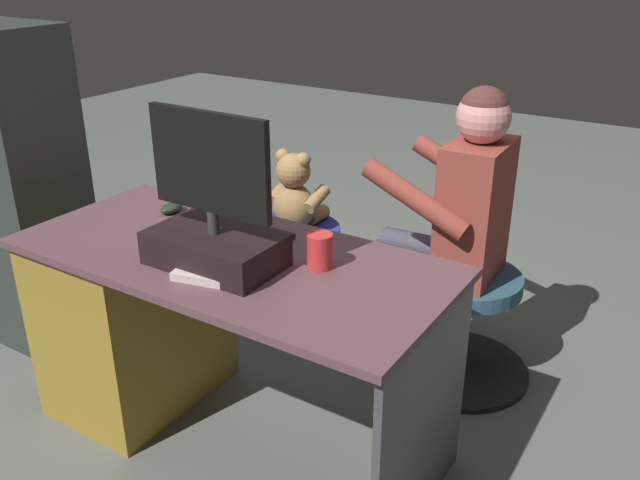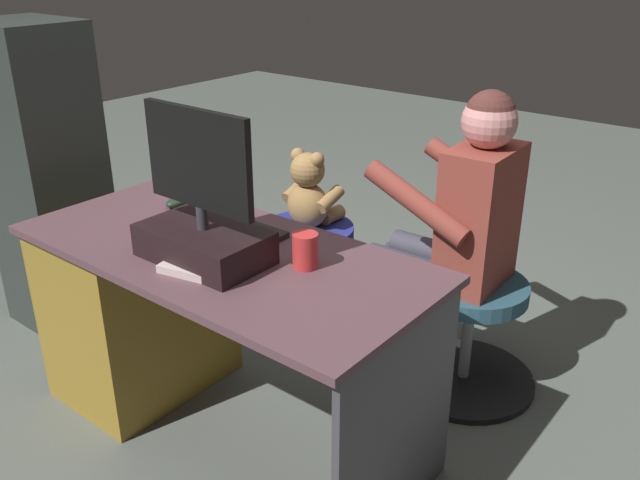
{
  "view_description": "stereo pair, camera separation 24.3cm",
  "coord_description": "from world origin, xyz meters",
  "px_view_note": "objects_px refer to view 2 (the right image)",
  "views": [
    {
      "loc": [
        -1.27,
        1.86,
        1.62
      ],
      "look_at": [
        -0.08,
        -0.01,
        0.63
      ],
      "focal_mm": 37.8,
      "sensor_mm": 36.0,
      "label": 1
    },
    {
      "loc": [
        -1.47,
        1.72,
        1.62
      ],
      "look_at": [
        -0.08,
        -0.01,
        0.63
      ],
      "focal_mm": 37.8,
      "sensor_mm": 36.0,
      "label": 2
    }
  ],
  "objects_px": {
    "cup": "(305,251)",
    "computer_mouse": "(177,202)",
    "office_chair_teddy": "(308,265)",
    "tv_remote": "(180,223)",
    "visitor_chair": "(468,328)",
    "teddy_bear": "(310,193)",
    "desk": "(156,304)",
    "keyboard": "(230,226)",
    "person": "(457,218)",
    "monitor": "(203,223)"
  },
  "relations": [
    {
      "from": "cup",
      "to": "person",
      "type": "distance_m",
      "value": 0.74
    },
    {
      "from": "computer_mouse",
      "to": "teddy_bear",
      "type": "relative_size",
      "value": 0.27
    },
    {
      "from": "monitor",
      "to": "computer_mouse",
      "type": "xyz_separation_m",
      "value": [
        0.42,
        -0.24,
        -0.1
      ]
    },
    {
      "from": "monitor",
      "to": "person",
      "type": "relative_size",
      "value": 0.4
    },
    {
      "from": "teddy_bear",
      "to": "tv_remote",
      "type": "bearing_deg",
      "value": 94.63
    },
    {
      "from": "teddy_bear",
      "to": "visitor_chair",
      "type": "distance_m",
      "value": 0.9
    },
    {
      "from": "teddy_bear",
      "to": "office_chair_teddy",
      "type": "bearing_deg",
      "value": 90.0
    },
    {
      "from": "office_chair_teddy",
      "to": "tv_remote",
      "type": "bearing_deg",
      "value": 94.71
    },
    {
      "from": "office_chair_teddy",
      "to": "teddy_bear",
      "type": "bearing_deg",
      "value": -90.0
    },
    {
      "from": "cup",
      "to": "person",
      "type": "height_order",
      "value": "person"
    },
    {
      "from": "desk",
      "to": "cup",
      "type": "xyz_separation_m",
      "value": [
        -0.67,
        -0.07,
        0.39
      ]
    },
    {
      "from": "cup",
      "to": "teddy_bear",
      "type": "relative_size",
      "value": 0.31
    },
    {
      "from": "computer_mouse",
      "to": "tv_remote",
      "type": "xyz_separation_m",
      "value": [
        -0.15,
        0.11,
        -0.01
      ]
    },
    {
      "from": "teddy_bear",
      "to": "person",
      "type": "relative_size",
      "value": 0.3
    },
    {
      "from": "cup",
      "to": "visitor_chair",
      "type": "distance_m",
      "value": 0.92
    },
    {
      "from": "teddy_bear",
      "to": "person",
      "type": "height_order",
      "value": "person"
    },
    {
      "from": "monitor",
      "to": "person",
      "type": "bearing_deg",
      "value": -115.04
    },
    {
      "from": "keyboard",
      "to": "person",
      "type": "height_order",
      "value": "person"
    },
    {
      "from": "monitor",
      "to": "office_chair_teddy",
      "type": "height_order",
      "value": "monitor"
    },
    {
      "from": "tv_remote",
      "to": "office_chair_teddy",
      "type": "distance_m",
      "value": 0.9
    },
    {
      "from": "desk",
      "to": "monitor",
      "type": "distance_m",
      "value": 0.6
    },
    {
      "from": "tv_remote",
      "to": "monitor",
      "type": "bearing_deg",
      "value": 158.86
    },
    {
      "from": "cup",
      "to": "teddy_bear",
      "type": "distance_m",
      "value": 0.98
    },
    {
      "from": "keyboard",
      "to": "person",
      "type": "relative_size",
      "value": 0.36
    },
    {
      "from": "cup",
      "to": "visitor_chair",
      "type": "bearing_deg",
      "value": -107.09
    },
    {
      "from": "tv_remote",
      "to": "office_chair_teddy",
      "type": "relative_size",
      "value": 0.29
    },
    {
      "from": "cup",
      "to": "computer_mouse",
      "type": "bearing_deg",
      "value": -7.43
    },
    {
      "from": "computer_mouse",
      "to": "cup",
      "type": "bearing_deg",
      "value": 172.57
    },
    {
      "from": "desk",
      "to": "visitor_chair",
      "type": "height_order",
      "value": "desk"
    },
    {
      "from": "keyboard",
      "to": "teddy_bear",
      "type": "distance_m",
      "value": 0.74
    },
    {
      "from": "computer_mouse",
      "to": "tv_remote",
      "type": "bearing_deg",
      "value": 142.2
    },
    {
      "from": "computer_mouse",
      "to": "visitor_chair",
      "type": "bearing_deg",
      "value": -145.56
    },
    {
      "from": "keyboard",
      "to": "cup",
      "type": "relative_size",
      "value": 3.88
    },
    {
      "from": "computer_mouse",
      "to": "visitor_chair",
      "type": "xyz_separation_m",
      "value": [
        -0.91,
        -0.63,
        -0.49
      ]
    },
    {
      "from": "tv_remote",
      "to": "teddy_bear",
      "type": "height_order",
      "value": "teddy_bear"
    },
    {
      "from": "keyboard",
      "to": "teddy_bear",
      "type": "bearing_deg",
      "value": -72.54
    },
    {
      "from": "office_chair_teddy",
      "to": "cup",
      "type": "bearing_deg",
      "value": 129.26
    },
    {
      "from": "computer_mouse",
      "to": "person",
      "type": "height_order",
      "value": "person"
    },
    {
      "from": "tv_remote",
      "to": "person",
      "type": "height_order",
      "value": "person"
    },
    {
      "from": "monitor",
      "to": "keyboard",
      "type": "relative_size",
      "value": 1.12
    },
    {
      "from": "office_chair_teddy",
      "to": "teddy_bear",
      "type": "xyz_separation_m",
      "value": [
        0.0,
        -0.01,
        0.35
      ]
    },
    {
      "from": "tv_remote",
      "to": "visitor_chair",
      "type": "xyz_separation_m",
      "value": [
        -0.76,
        -0.74,
        -0.48
      ]
    },
    {
      "from": "desk",
      "to": "visitor_chair",
      "type": "xyz_separation_m",
      "value": [
        -0.89,
        -0.79,
        -0.14
      ]
    },
    {
      "from": "visitor_chair",
      "to": "person",
      "type": "xyz_separation_m",
      "value": [
        0.09,
        -0.0,
        0.44
      ]
    },
    {
      "from": "visitor_chair",
      "to": "keyboard",
      "type": "bearing_deg",
      "value": 46.83
    },
    {
      "from": "person",
      "to": "office_chair_teddy",
      "type": "bearing_deg",
      "value": -1.92
    },
    {
      "from": "desk",
      "to": "keyboard",
      "type": "xyz_separation_m",
      "value": [
        -0.28,
        -0.13,
        0.34
      ]
    },
    {
      "from": "computer_mouse",
      "to": "tv_remote",
      "type": "relative_size",
      "value": 0.64
    },
    {
      "from": "visitor_chair",
      "to": "computer_mouse",
      "type": "bearing_deg",
      "value": 34.44
    },
    {
      "from": "computer_mouse",
      "to": "person",
      "type": "xyz_separation_m",
      "value": [
        -0.82,
        -0.63,
        -0.05
      ]
    }
  ]
}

